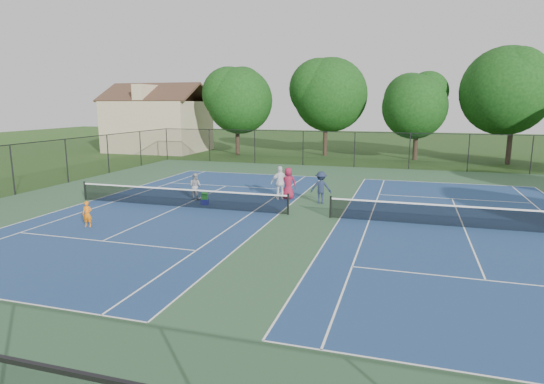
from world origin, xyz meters
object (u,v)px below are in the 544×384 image
(tree_back_a, at_px, (237,97))
(bystander_b, at_px, (321,187))
(ball_crate, at_px, (205,202))
(tree_back_b, at_px, (326,91))
(instructor, at_px, (195,186))
(ball_hopper, at_px, (205,196))
(child_player, at_px, (87,214))
(tree_back_d, at_px, (515,87))
(bystander_a, at_px, (280,183))
(tree_back_c, at_px, (418,102))
(bystander_c, at_px, (288,183))
(clapboard_house, at_px, (158,124))

(tree_back_a, relative_size, bystander_b, 5.19)
(bystander_b, xyz_separation_m, ball_crate, (-5.94, -2.19, -0.73))
(tree_back_b, height_order, instructor, tree_back_b)
(tree_back_a, height_order, ball_hopper, tree_back_a)
(child_player, bearing_deg, bystander_b, 26.62)
(tree_back_a, distance_m, tree_back_d, 26.01)
(bystander_a, relative_size, ball_crate, 4.85)
(tree_back_c, distance_m, instructor, 26.38)
(tree_back_d, distance_m, bystander_b, 25.35)
(tree_back_a, height_order, bystander_c, tree_back_a)
(tree_back_a, relative_size, child_player, 7.86)
(clapboard_house, bearing_deg, ball_hopper, -54.76)
(bystander_a, distance_m, ball_hopper, 4.40)
(bystander_a, height_order, bystander_b, bystander_a)
(tree_back_a, height_order, bystander_a, tree_back_a)
(ball_hopper, bearing_deg, ball_crate, 0.00)
(ball_hopper, bearing_deg, child_player, -118.35)
(tree_back_b, relative_size, instructor, 6.60)
(instructor, bearing_deg, bystander_b, -157.93)
(tree_back_a, distance_m, ball_hopper, 24.81)
(child_player, distance_m, ball_hopper, 6.39)
(bystander_c, bearing_deg, bystander_b, 155.17)
(child_player, xyz_separation_m, ball_hopper, (3.03, 5.62, -0.10))
(bystander_a, bearing_deg, ball_crate, 8.70)
(ball_crate, distance_m, ball_hopper, 0.33)
(bystander_b, bearing_deg, bystander_a, -15.68)
(clapboard_house, bearing_deg, ball_crate, -54.76)
(tree_back_d, height_order, bystander_a, tree_back_d)
(tree_back_a, xyz_separation_m, tree_back_d, (26.00, 0.00, 0.79))
(tree_back_c, bearing_deg, ball_crate, -114.42)
(child_player, distance_m, instructor, 7.03)
(bystander_b, xyz_separation_m, ball_hopper, (-5.94, -2.19, -0.40))
(child_player, bearing_deg, tree_back_a, 83.53)
(tree_back_d, bearing_deg, tree_back_a, -180.00)
(tree_back_a, bearing_deg, bystander_b, -58.19)
(tree_back_d, xyz_separation_m, bystander_b, (-13.01, -20.93, -5.94))
(bystander_c, bearing_deg, clapboard_house, -54.34)
(ball_hopper, bearing_deg, tree_back_c, 65.58)
(tree_back_d, distance_m, ball_crate, 30.64)
(tree_back_d, xyz_separation_m, child_player, (-21.99, -28.75, -6.24))
(bystander_b, bearing_deg, bystander_c, -22.13)
(child_player, bearing_deg, tree_back_c, 50.40)
(clapboard_house, bearing_deg, tree_back_d, -1.59)
(tree_back_a, relative_size, tree_back_c, 1.09)
(clapboard_house, height_order, bystander_a, clapboard_house)
(tree_back_b, bearing_deg, ball_hopper, -94.45)
(tree_back_a, xyz_separation_m, instructor, (5.94, -21.98, -5.28))
(tree_back_c, relative_size, bystander_c, 4.62)
(tree_back_b, distance_m, ball_hopper, 25.93)
(clapboard_house, relative_size, child_player, 9.28)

